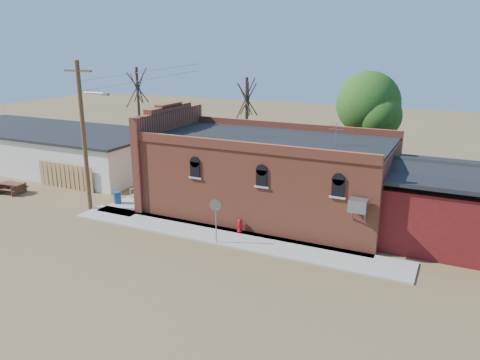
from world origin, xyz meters
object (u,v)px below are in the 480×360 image
at_px(brick_bar, 264,175).
at_px(stop_sign, 216,209).
at_px(fire_hydrant, 240,225).
at_px(utility_pole, 84,133).
at_px(trash_barrel, 117,197).
at_px(picnic_table, 12,187).

distance_m(brick_bar, stop_sign, 5.52).
xyz_separation_m(fire_hydrant, stop_sign, (-0.48, -1.80, 1.43)).
height_order(utility_pole, trash_barrel, utility_pole).
distance_m(brick_bar, picnic_table, 17.60).
relative_size(trash_barrel, picnic_table, 0.41).
bearing_deg(stop_sign, fire_hydrant, 78.03).
bearing_deg(fire_hydrant, brick_bar, 87.35).
bearing_deg(picnic_table, trash_barrel, 3.64).
height_order(fire_hydrant, trash_barrel, trash_barrel).
bearing_deg(trash_barrel, brick_bar, 17.47).
bearing_deg(trash_barrel, fire_hydrant, -5.52).
relative_size(brick_bar, stop_sign, 7.08).
height_order(brick_bar, picnic_table, brick_bar).
height_order(brick_bar, utility_pole, utility_pole).
xyz_separation_m(brick_bar, picnic_table, (-17.01, -4.11, -1.87)).
bearing_deg(picnic_table, fire_hydrant, -4.11).
bearing_deg(brick_bar, utility_pole, -156.31).
bearing_deg(brick_bar, trash_barrel, -162.53).
distance_m(trash_barrel, picnic_table, 8.17).
height_order(fire_hydrant, picnic_table, fire_hydrant).
xyz_separation_m(brick_bar, stop_sign, (-0.29, -5.49, -0.48)).
relative_size(brick_bar, fire_hydrant, 23.20).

